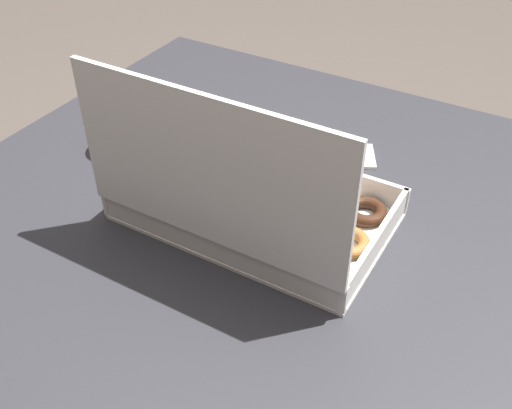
{
  "coord_description": "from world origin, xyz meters",
  "views": [
    {
      "loc": [
        -0.37,
        0.63,
        1.31
      ],
      "look_at": [
        0.0,
        -0.0,
        0.73
      ],
      "focal_mm": 42.0,
      "sensor_mm": 36.0,
      "label": 1
    }
  ],
  "objects": [
    {
      "name": "donut_box",
      "position": [
        0.01,
        0.03,
        0.75
      ],
      "size": [
        0.41,
        0.26,
        0.28
      ],
      "color": "silver",
      "rests_on": "dining_table"
    },
    {
      "name": "coffee_mug",
      "position": [
        0.3,
        -0.05,
        0.75
      ],
      "size": [
        0.08,
        0.08,
        0.08
      ],
      "color": "teal",
      "rests_on": "dining_table"
    },
    {
      "name": "paper_napkin",
      "position": [
        -0.05,
        -0.22,
        0.71
      ],
      "size": [
        0.14,
        0.12,
        0.01
      ],
      "color": "silver",
      "rests_on": "dining_table"
    },
    {
      "name": "dining_table",
      "position": [
        0.0,
        0.0,
        0.62
      ],
      "size": [
        1.05,
        1.04,
        0.7
      ],
      "color": "#2D2D33",
      "rests_on": "ground_plane"
    }
  ]
}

